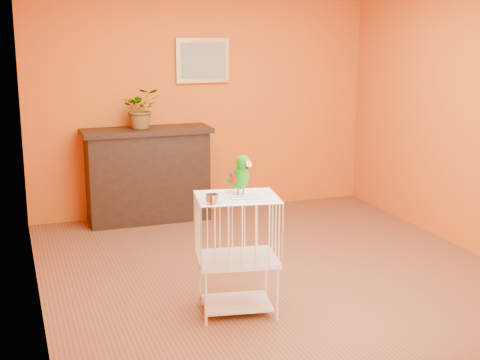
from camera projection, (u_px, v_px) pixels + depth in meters
name	position (u px, v px, depth m)	size (l,w,h in m)	color
ground	(277.00, 273.00, 5.88)	(4.50, 4.50, 0.00)	brown
room_shell	(279.00, 93.00, 5.53)	(4.50, 4.50, 4.50)	#C95612
console_cabinet	(148.00, 175.00, 7.38)	(1.40, 0.50, 1.04)	black
potted_plant	(141.00, 113.00, 7.21)	(0.39, 0.44, 0.34)	#26722D
framed_picture	(203.00, 60.00, 7.53)	(0.62, 0.04, 0.50)	gold
birdcage	(237.00, 253.00, 4.98)	(0.65, 0.54, 0.90)	silver
feed_cup	(212.00, 199.00, 4.68)	(0.09, 0.09, 0.06)	silver
parrot	(241.00, 174.00, 4.92)	(0.16, 0.27, 0.30)	#59544C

